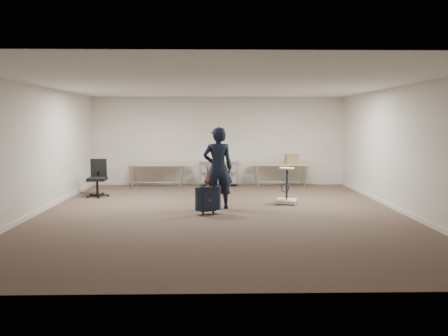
{
  "coord_description": "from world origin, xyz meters",
  "views": [
    {
      "loc": [
        -0.12,
        -9.43,
        2.0
      ],
      "look_at": [
        0.08,
        0.3,
        0.98
      ],
      "focal_mm": 35.0,
      "sensor_mm": 36.0,
      "label": 1
    }
  ],
  "objects": [
    {
      "name": "ground",
      "position": [
        0.0,
        0.0,
        0.0
      ],
      "size": [
        9.0,
        9.0,
        0.0
      ],
      "primitive_type": "plane",
      "color": "#433529",
      "rests_on": "ground"
    },
    {
      "name": "wire_shelf",
      "position": [
        0.0,
        4.2,
        0.44
      ],
      "size": [
        1.22,
        0.47,
        0.8
      ],
      "color": "silver",
      "rests_on": "ground"
    },
    {
      "name": "suitcase",
      "position": [
        -0.28,
        -0.05,
        0.35
      ],
      "size": [
        0.43,
        0.33,
        1.02
      ],
      "color": "#151D30",
      "rests_on": "ground"
    },
    {
      "name": "cardboard_box",
      "position": [
        2.26,
        4.02,
        0.87
      ],
      "size": [
        0.41,
        0.33,
        0.28
      ],
      "primitive_type": "cube",
      "rotation": [
        0.0,
        0.0,
        0.12
      ],
      "color": "#9E6649",
      "rests_on": "folding_table_right"
    },
    {
      "name": "office_chair",
      "position": [
        -3.29,
        2.29,
        0.31
      ],
      "size": [
        0.61,
        0.61,
        1.01
      ],
      "color": "black",
      "rests_on": "ground"
    },
    {
      "name": "folding_table_left",
      "position": [
        -1.9,
        3.95,
        0.68
      ],
      "size": [
        1.8,
        0.75,
        0.73
      ],
      "color": "tan",
      "rests_on": "ground"
    },
    {
      "name": "room_shell",
      "position": [
        0.0,
        1.38,
        0.05
      ],
      "size": [
        8.0,
        9.0,
        9.0
      ],
      "color": "beige",
      "rests_on": "ground"
    },
    {
      "name": "equipment_cart",
      "position": [
        1.64,
        1.18,
        0.23
      ],
      "size": [
        0.61,
        0.61,
        0.89
      ],
      "color": "beige",
      "rests_on": "ground"
    },
    {
      "name": "folding_table_right",
      "position": [
        1.9,
        3.95,
        0.68
      ],
      "size": [
        1.8,
        0.75,
        0.73
      ],
      "color": "tan",
      "rests_on": "ground"
    },
    {
      "name": "person",
      "position": [
        -0.06,
        0.58,
        0.95
      ],
      "size": [
        0.73,
        0.52,
        1.89
      ],
      "primitive_type": "imported",
      "rotation": [
        0.0,
        0.0,
        3.25
      ],
      "color": "black",
      "rests_on": "ground"
    }
  ]
}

